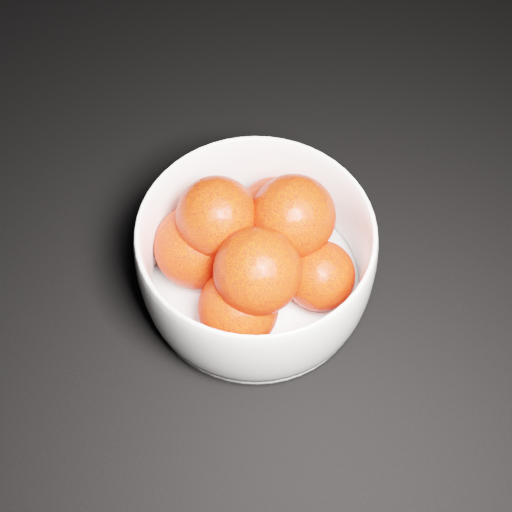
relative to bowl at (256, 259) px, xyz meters
The scene contains 2 objects.
bowl is the anchor object (origin of this frame).
orange_pile 0.01m from the bowl, behind, with size 0.16×0.16×0.11m.
Camera 1 is at (0.43, 0.00, 0.55)m, focal length 50.00 mm.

